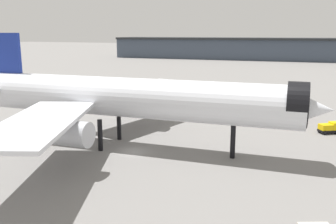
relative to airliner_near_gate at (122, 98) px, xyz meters
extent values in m
plane|color=slate|center=(2.59, -1.76, -7.14)|extent=(900.00, 900.00, 0.00)
cylinder|color=silver|center=(0.29, 0.02, 0.12)|extent=(48.97, 9.50, 5.58)
cone|color=silver|center=(24.55, 1.99, 0.12)|extent=(6.56, 5.95, 5.47)
cylinder|color=black|center=(23.44, 1.90, 0.54)|extent=(2.96, 5.82, 5.64)
cube|color=silver|center=(-4.58, 13.42, -0.58)|extent=(12.64, 23.11, 0.45)
cylinder|color=#B7BAC1|center=(-3.21, 10.89, -2.42)|extent=(7.04, 3.61, 3.07)
cube|color=silver|center=(-2.36, -13.98, -0.58)|extent=(15.62, 23.22, 0.45)
cylinder|color=#B7BAC1|center=(-1.41, -11.27, -2.42)|extent=(7.04, 3.61, 3.07)
cube|color=navy|center=(-20.09, -1.63, 4.59)|extent=(5.87, 1.03, 8.93)
cube|color=silver|center=(-21.53, 4.05, 0.68)|extent=(5.08, 9.09, 0.33)
cylinder|color=black|center=(15.82, 1.28, -4.90)|extent=(0.67, 0.67, 4.47)
cylinder|color=black|center=(-2.37, 2.75, -4.90)|extent=(0.67, 0.67, 4.47)
cylinder|color=black|center=(-1.90, -3.09, -4.90)|extent=(0.67, 0.67, 4.47)
cube|color=#3D4756|center=(9.06, 184.97, -1.27)|extent=(224.39, 40.96, 11.73)
cube|color=#232628|center=(9.06, 184.97, 5.19)|extent=(224.57, 43.37, 1.20)
cube|color=black|center=(20.00, 27.62, -6.51)|extent=(5.22, 5.74, 0.35)
cube|color=red|center=(21.03, 28.92, -5.54)|extent=(3.17, 3.15, 1.60)
cube|color=#1E2D38|center=(21.65, 29.69, -5.22)|extent=(1.56, 1.27, 0.80)
cube|color=red|center=(19.39, 26.85, -5.24)|extent=(3.85, 4.01, 2.20)
cylinder|color=black|center=(20.30, 29.85, -6.69)|extent=(0.78, 0.88, 0.90)
cylinder|color=black|center=(22.10, 28.41, -6.69)|extent=(0.78, 0.88, 0.90)
cylinder|color=black|center=(17.91, 26.83, -6.69)|extent=(0.78, 0.88, 0.90)
cylinder|color=black|center=(19.71, 25.40, -6.69)|extent=(0.78, 0.88, 0.90)
cube|color=black|center=(27.35, 19.57, -6.64)|extent=(3.55, 3.11, 0.30)
cube|color=#E5B70C|center=(28.15, 20.10, -5.89)|extent=(1.95, 2.04, 1.20)
cube|color=#E5B70C|center=(26.87, 19.25, -6.04)|extent=(2.49, 2.40, 0.90)
cylinder|color=black|center=(27.83, 20.85, -6.79)|extent=(0.74, 0.62, 0.70)
cylinder|color=black|center=(25.97, 19.61, -6.79)|extent=(0.74, 0.62, 0.70)
cylinder|color=black|center=(26.86, 18.28, -6.79)|extent=(0.74, 0.62, 0.70)
camera|label=1|loc=(26.65, -44.68, 9.18)|focal=39.47mm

